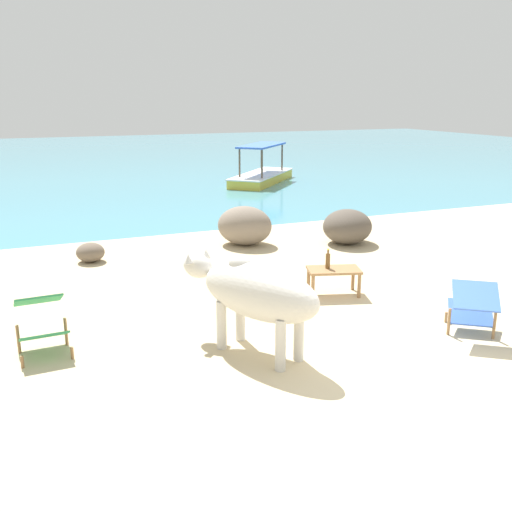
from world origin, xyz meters
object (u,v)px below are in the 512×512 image
object	(u,v)px
deck_chair_far	(473,306)
boat_yellow	(262,175)
low_bench_table	(334,273)
bottle	(328,261)
cow	(255,291)
deck_chair_near	(41,319)

from	to	relation	value
deck_chair_far	boat_yellow	xyz separation A→B (m)	(2.85, 13.08, -0.13)
low_bench_table	bottle	world-z (taller)	bottle
bottle	deck_chair_far	distance (m)	2.21
cow	boat_yellow	bearing A→B (deg)	-50.17
deck_chair_far	cow	bearing A→B (deg)	114.82
bottle	deck_chair_near	world-z (taller)	bottle
deck_chair_far	bottle	bearing A→B (deg)	59.55
bottle	deck_chair_far	world-z (taller)	bottle
cow	boat_yellow	distance (m)	13.68
bottle	cow	bearing A→B (deg)	-140.04
cow	low_bench_table	size ratio (longest dim) A/B	2.28
deck_chair_far	boat_yellow	bearing A→B (deg)	24.43
cow	boat_yellow	size ratio (longest dim) A/B	0.56
bottle	boat_yellow	size ratio (longest dim) A/B	0.08
low_bench_table	cow	bearing A→B (deg)	-124.63
low_bench_table	bottle	size ratio (longest dim) A/B	2.90
deck_chair_near	boat_yellow	xyz separation A→B (m)	(7.70, 11.54, -0.13)
cow	deck_chair_far	world-z (taller)	cow
bottle	deck_chair_far	bearing A→B (deg)	-67.16
cow	deck_chair_near	distance (m)	2.46
cow	low_bench_table	xyz separation A→B (m)	(1.84, 1.42, -0.41)
boat_yellow	cow	bearing A→B (deg)	18.89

